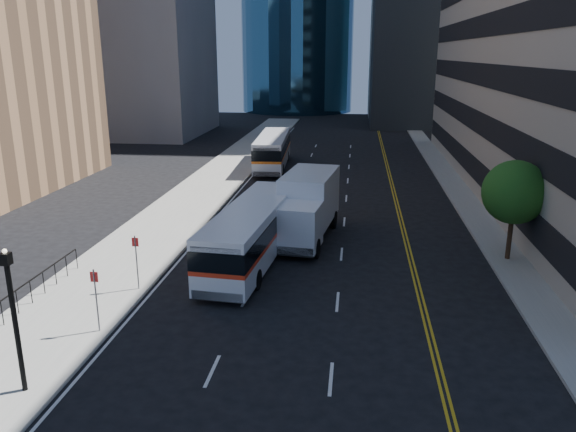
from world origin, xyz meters
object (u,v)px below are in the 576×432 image
object	(u,v)px
lamp_post	(14,315)
bus_front	(252,232)
street_tree	(515,192)
box_truck	(306,206)
bus_rear	(273,150)

from	to	relation	value
lamp_post	bus_front	xyz separation A→B (m)	(4.99, 12.39, -1.13)
lamp_post	bus_front	world-z (taller)	lamp_post
street_tree	lamp_post	xyz separation A→B (m)	(-18.00, -14.00, -0.92)
street_tree	lamp_post	size ratio (longest dim) A/B	1.12
bus_front	box_truck	xyz separation A→B (m)	(2.37, 3.97, 0.34)
street_tree	bus_front	size ratio (longest dim) A/B	0.44
box_truck	street_tree	bearing A→B (deg)	-5.37
bus_front	lamp_post	bearing A→B (deg)	-107.04
bus_front	bus_rear	bearing A→B (deg)	100.87
street_tree	bus_rear	world-z (taller)	street_tree
lamp_post	bus_front	size ratio (longest dim) A/B	0.40
bus_rear	street_tree	bearing A→B (deg)	-59.00
bus_front	box_truck	bearing A→B (deg)	64.06
street_tree	lamp_post	world-z (taller)	street_tree
street_tree	box_truck	world-z (taller)	street_tree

